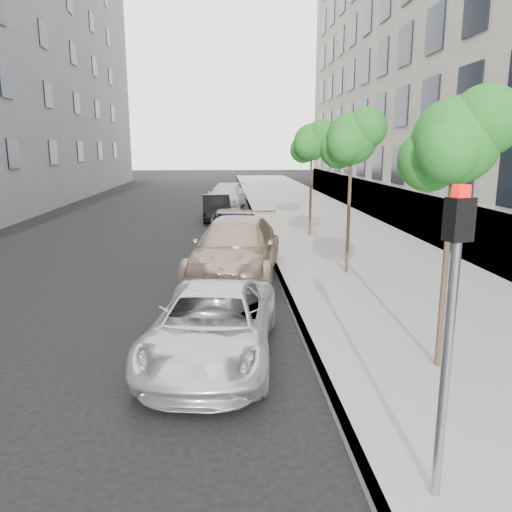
{
  "coord_description": "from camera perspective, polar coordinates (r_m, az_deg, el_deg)",
  "views": [
    {
      "loc": [
        -0.43,
        -6.27,
        3.81
      ],
      "look_at": [
        0.25,
        4.25,
        1.5
      ],
      "focal_mm": 35.0,
      "sensor_mm": 36.0,
      "label": 1
    }
  ],
  "objects": [
    {
      "name": "tree_mid",
      "position": [
        14.74,
        10.98,
        13.0
      ],
      "size": [
        1.77,
        1.57,
        4.77
      ],
      "color": "#38281C",
      "rests_on": "sidewalk"
    },
    {
      "name": "sidewalk",
      "position": [
        30.87,
        5.19,
        5.34
      ],
      "size": [
        6.4,
        72.0,
        0.14
      ],
      "primitive_type": "cube",
      "color": "gray",
      "rests_on": "ground"
    },
    {
      "name": "sedan_rear",
      "position": [
        31.72,
        -3.42,
        6.81
      ],
      "size": [
        2.89,
        5.48,
        1.52
      ],
      "primitive_type": "imported",
      "rotation": [
        0.0,
        0.0,
        -0.15
      ],
      "color": "#B2B5BB",
      "rests_on": "ground"
    },
    {
      "name": "curb",
      "position": [
        30.55,
        -0.64,
        5.32
      ],
      "size": [
        0.15,
        72.0,
        0.14
      ],
      "primitive_type": "cube",
      "color": "#9E9B93",
      "rests_on": "ground"
    },
    {
      "name": "minivan",
      "position": [
        9.17,
        -4.97,
        -7.85
      ],
      "size": [
        2.74,
        4.91,
        1.3
      ],
      "primitive_type": "imported",
      "rotation": [
        0.0,
        0.0,
        -0.13
      ],
      "color": "silver",
      "rests_on": "ground"
    },
    {
      "name": "suv",
      "position": [
        14.79,
        -2.32,
        0.83
      ],
      "size": [
        3.3,
        6.21,
        1.71
      ],
      "primitive_type": "imported",
      "rotation": [
        0.0,
        0.0,
        -0.16
      ],
      "color": "tan",
      "rests_on": "ground"
    },
    {
      "name": "tree_near",
      "position": [
        8.59,
        22.03,
        12.1
      ],
      "size": [
        1.7,
        1.5,
        4.61
      ],
      "color": "#38281C",
      "rests_on": "sidewalk"
    },
    {
      "name": "signal_pole",
      "position": [
        5.34,
        21.38,
        -5.97
      ],
      "size": [
        0.28,
        0.24,
        3.32
      ],
      "rotation": [
        0.0,
        0.0,
        0.29
      ],
      "color": "#939699",
      "rests_on": "sidewalk"
    },
    {
      "name": "sedan_blue",
      "position": [
        20.69,
        -2.72,
        3.63
      ],
      "size": [
        2.1,
        4.14,
        1.35
      ],
      "primitive_type": "imported",
      "rotation": [
        0.0,
        0.0,
        0.13
      ],
      "color": "#111A39",
      "rests_on": "ground"
    },
    {
      "name": "ground",
      "position": [
        7.35,
        0.23,
        -18.85
      ],
      "size": [
        160.0,
        160.0,
        0.0
      ],
      "primitive_type": "plane",
      "color": "black",
      "rests_on": "ground"
    },
    {
      "name": "tree_far",
      "position": [
        21.1,
        6.47,
        12.82
      ],
      "size": [
        1.81,
        1.61,
        4.76
      ],
      "color": "#38281C",
      "rests_on": "sidewalk"
    },
    {
      "name": "sedan_black",
      "position": [
        26.52,
        -4.57,
        5.51
      ],
      "size": [
        1.59,
        4.12,
        1.34
      ],
      "primitive_type": "imported",
      "rotation": [
        0.0,
        0.0,
        0.04
      ],
      "color": "black",
      "rests_on": "ground"
    }
  ]
}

